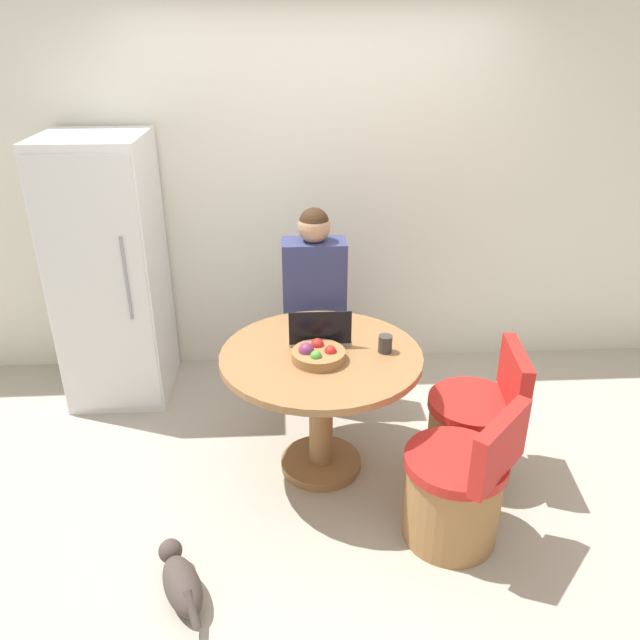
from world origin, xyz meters
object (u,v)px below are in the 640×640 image
object	(u,v)px
chair_near_right_corner	(456,492)
cat	(181,581)
refrigerator	(111,272)
person_seated	(314,298)
fruit_bowl	(318,354)
chair_right_side	(473,431)
dining_table	(321,383)
laptop	(319,333)

from	to	relation	value
chair_near_right_corner	cat	xyz separation A→B (m)	(-1.31, -0.29, -0.19)
refrigerator	person_seated	world-z (taller)	refrigerator
chair_near_right_corner	person_seated	size ratio (longest dim) A/B	0.59
person_seated	cat	world-z (taller)	person_seated
refrigerator	fruit_bowl	bearing A→B (deg)	-38.27
fruit_bowl	cat	bearing A→B (deg)	-129.48
chair_right_side	fruit_bowl	world-z (taller)	fruit_bowl
chair_near_right_corner	cat	distance (m)	1.36
dining_table	person_seated	size ratio (longest dim) A/B	0.81
chair_right_side	chair_near_right_corner	bearing A→B (deg)	-18.44
chair_right_side	fruit_bowl	size ratio (longest dim) A/B	2.82
dining_table	fruit_bowl	bearing A→B (deg)	-106.50
chair_near_right_corner	fruit_bowl	size ratio (longest dim) A/B	2.82
person_seated	laptop	world-z (taller)	person_seated
fruit_bowl	chair_near_right_corner	bearing A→B (deg)	-38.17
person_seated	dining_table	bearing A→B (deg)	90.05
refrigerator	cat	xyz separation A→B (m)	(0.64, -1.84, -0.80)
person_seated	refrigerator	bearing A→B (deg)	-7.88
fruit_bowl	chair_right_side	bearing A→B (deg)	-1.11
fruit_bowl	cat	xyz separation A→B (m)	(-0.66, -0.80, -0.71)
laptop	fruit_bowl	size ratio (longest dim) A/B	1.21
cat	dining_table	bearing A→B (deg)	-61.56
laptop	cat	bearing A→B (deg)	56.58
dining_table	person_seated	distance (m)	0.79
dining_table	chair_near_right_corner	xyz separation A→B (m)	(0.63, -0.59, -0.29)
dining_table	chair_near_right_corner	bearing A→B (deg)	-43.00
person_seated	fruit_bowl	size ratio (longest dim) A/B	4.80
chair_right_side	laptop	distance (m)	1.03
chair_right_side	laptop	size ratio (longest dim) A/B	2.34
chair_right_side	cat	size ratio (longest dim) A/B	1.73
chair_near_right_corner	cat	size ratio (longest dim) A/B	1.73
laptop	fruit_bowl	bearing A→B (deg)	84.63
dining_table	person_seated	bearing A→B (deg)	90.05
chair_near_right_corner	refrigerator	bearing A→B (deg)	-85.24
refrigerator	dining_table	distance (m)	1.67
laptop	cat	xyz separation A→B (m)	(-0.68, -1.04, -0.71)
laptop	fruit_bowl	xyz separation A→B (m)	(-0.02, -0.23, -0.01)
chair_near_right_corner	fruit_bowl	world-z (taller)	fruit_bowl
laptop	fruit_bowl	distance (m)	0.23
refrigerator	chair_right_side	world-z (taller)	refrigerator
chair_near_right_corner	person_seated	bearing A→B (deg)	-112.13
chair_right_side	person_seated	world-z (taller)	person_seated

